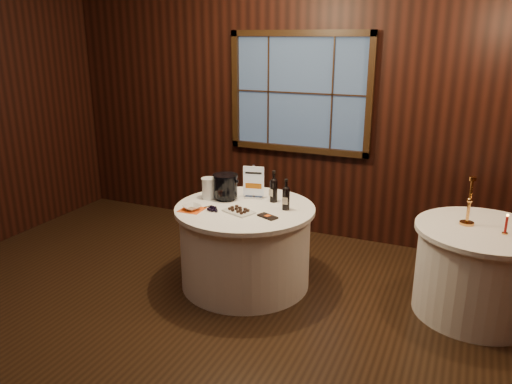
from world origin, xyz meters
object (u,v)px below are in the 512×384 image
at_px(main_table, 245,245).
at_px(brass_candlestick, 469,207).
at_px(chocolate_box, 268,216).
at_px(glass_pitcher, 209,188).
at_px(cracker_bowl, 192,207).
at_px(port_bottle_right, 286,196).
at_px(red_candle, 506,226).
at_px(chocolate_plate, 239,211).
at_px(port_bottle_left, 274,188).
at_px(sign_stand, 254,187).
at_px(side_table, 478,271).
at_px(ice_bucket, 226,186).
at_px(grape_bunch, 214,208).

distance_m(main_table, brass_candlestick, 1.97).
height_order(main_table, chocolate_box, chocolate_box).
xyz_separation_m(glass_pitcher, cracker_bowl, (0.02, -0.35, -0.08)).
xyz_separation_m(port_bottle_right, chocolate_box, (-0.07, -0.25, -0.12)).
height_order(brass_candlestick, red_candle, brass_candlestick).
bearing_deg(chocolate_plate, chocolate_box, -2.43).
bearing_deg(chocolate_plate, port_bottle_left, 66.84).
height_order(main_table, sign_stand, sign_stand).
relative_size(port_bottle_left, chocolate_box, 1.70).
bearing_deg(port_bottle_right, brass_candlestick, 4.34).
xyz_separation_m(side_table, ice_bucket, (-2.26, -0.18, 0.51)).
bearing_deg(port_bottle_left, sign_stand, -163.57).
relative_size(main_table, grape_bunch, 6.81).
relative_size(side_table, glass_pitcher, 5.38).
bearing_deg(chocolate_plate, cracker_bowl, -165.33).
distance_m(port_bottle_left, port_bottle_right, 0.24).
bearing_deg(red_candle, chocolate_box, -167.71).
relative_size(main_table, chocolate_plate, 4.12).
relative_size(grape_bunch, brass_candlestick, 0.46).
xyz_separation_m(chocolate_plate, red_candle, (2.13, 0.39, 0.05)).
bearing_deg(port_bottle_left, ice_bucket, -140.53).
bearing_deg(port_bottle_right, chocolate_plate, -151.20).
bearing_deg(red_candle, grape_bunch, -169.54).
bearing_deg(port_bottle_right, main_table, -173.03).
bearing_deg(chocolate_box, red_candle, 35.85).
distance_m(chocolate_plate, red_candle, 2.17).
distance_m(side_table, cracker_bowl, 2.50).
bearing_deg(chocolate_plate, ice_bucket, 134.04).
height_order(port_bottle_left, port_bottle_right, port_bottle_left).
height_order(sign_stand, chocolate_box, sign_stand).
xyz_separation_m(main_table, brass_candlestick, (1.86, 0.34, 0.53)).
height_order(sign_stand, brass_candlestick, brass_candlestick).
bearing_deg(port_bottle_right, sign_stand, 149.11).
height_order(port_bottle_left, red_candle, port_bottle_left).
relative_size(side_table, cracker_bowl, 6.95).
xyz_separation_m(sign_stand, ice_bucket, (-0.22, -0.15, 0.02)).
height_order(sign_stand, glass_pitcher, sign_stand).
xyz_separation_m(brass_candlestick, red_candle, (0.28, -0.10, -0.08)).
bearing_deg(port_bottle_right, red_candle, -0.50).
height_order(chocolate_box, brass_candlestick, brass_candlestick).
bearing_deg(side_table, chocolate_box, -164.57).
height_order(grape_bunch, cracker_bowl, grape_bunch).
height_order(chocolate_plate, chocolate_box, chocolate_plate).
xyz_separation_m(chocolate_plate, glass_pitcher, (-0.43, 0.25, 0.09)).
height_order(main_table, grape_bunch, grape_bunch).
relative_size(main_table, sign_stand, 3.95).
distance_m(sign_stand, chocolate_box, 0.56).
bearing_deg(cracker_bowl, ice_bucket, 70.14).
distance_m(chocolate_box, red_candle, 1.90).
xyz_separation_m(chocolate_box, red_candle, (1.85, 0.40, 0.06)).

